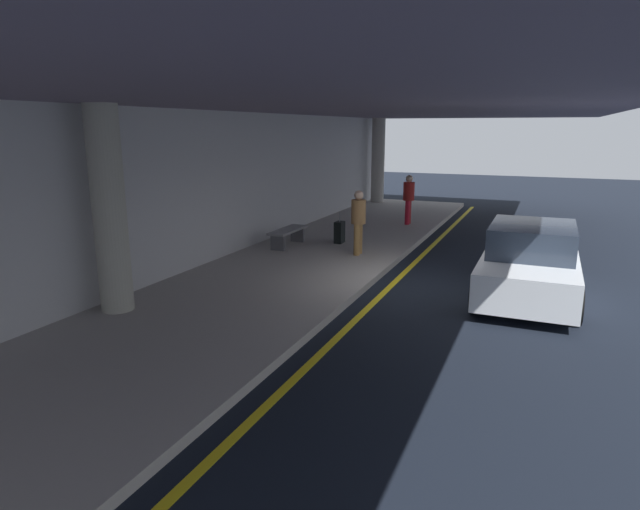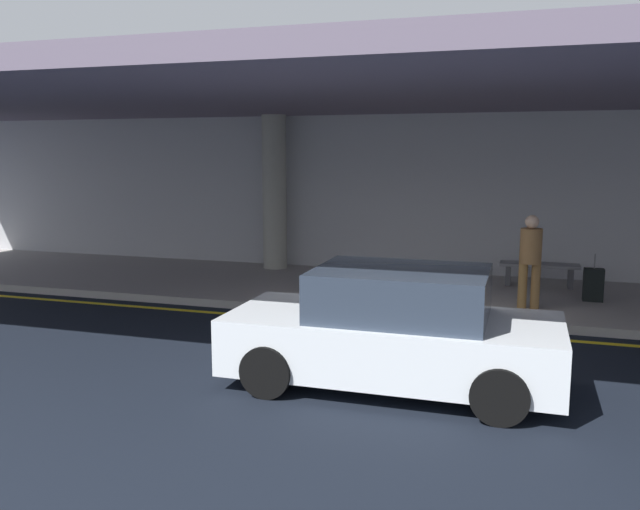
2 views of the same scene
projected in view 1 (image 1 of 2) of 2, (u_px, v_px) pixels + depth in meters
ground_plane at (420, 288)px, 11.68m from camera, size 60.00×60.00×0.00m
sidewalk at (292, 270)px, 12.85m from camera, size 26.00×4.20×0.15m
lane_stripe_yellow at (392, 285)px, 11.92m from camera, size 26.00×0.14×0.01m
support_column_far_left at (109, 211)px, 9.43m from camera, size 0.58×0.58×3.65m
support_column_left_mid at (378, 160)px, 23.75m from camera, size 0.58×0.58×3.65m
ceiling_overhang at (310, 102)px, 11.76m from camera, size 28.00×13.20×0.30m
terminal_back_wall at (209, 190)px, 13.28m from camera, size 26.00×0.30×3.80m
car_white at (530, 263)px, 10.93m from camera, size 4.10×1.92×1.50m
traveler_with_luggage at (358, 218)px, 13.90m from camera, size 0.38×0.38×1.68m
person_waiting_for_ride at (409, 196)px, 18.34m from camera, size 0.38×0.38×1.68m
suitcase_upright_primary at (340, 232)px, 15.46m from camera, size 0.36×0.22×0.90m
bench_metal at (288, 234)px, 15.05m from camera, size 1.60×0.50×0.48m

